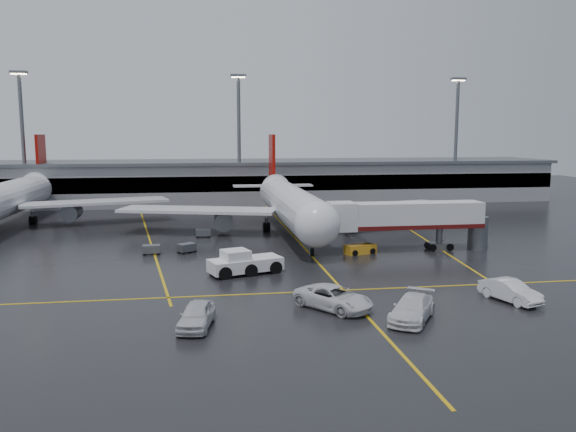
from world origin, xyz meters
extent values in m
plane|color=black|center=(0.00, 0.00, 0.00)|extent=(220.00, 220.00, 0.00)
cube|color=gold|center=(0.00, 0.00, 0.01)|extent=(0.25, 90.00, 0.02)
cube|color=gold|center=(0.00, -22.00, 0.01)|extent=(60.00, 0.25, 0.02)
cube|color=gold|center=(-20.00, 10.00, 0.01)|extent=(9.99, 69.35, 0.02)
cube|color=gold|center=(18.00, 10.00, 0.01)|extent=(7.57, 69.64, 0.02)
cube|color=gray|center=(0.00, 48.00, 4.00)|extent=(120.00, 18.00, 8.00)
cube|color=black|center=(0.00, 39.20, 4.50)|extent=(120.00, 0.40, 3.00)
cube|color=#595B60|center=(0.00, 48.00, 8.30)|extent=(122.00, 19.00, 0.60)
cylinder|color=#595B60|center=(-45.00, 42.00, 12.50)|extent=(0.70, 0.70, 25.00)
cube|color=#595B60|center=(-45.00, 42.00, 25.20)|extent=(3.00, 1.20, 0.50)
cube|color=#FFE5B2|center=(-45.00, 42.00, 24.90)|extent=(2.60, 0.90, 0.20)
cylinder|color=#595B60|center=(-5.00, 42.00, 12.50)|extent=(0.70, 0.70, 25.00)
cube|color=#595B60|center=(-5.00, 42.00, 25.20)|extent=(3.00, 1.20, 0.50)
cube|color=#FFE5B2|center=(-5.00, 42.00, 24.90)|extent=(2.60, 0.90, 0.20)
cylinder|color=#595B60|center=(40.00, 42.00, 12.50)|extent=(0.70, 0.70, 25.00)
cube|color=#595B60|center=(40.00, 42.00, 25.20)|extent=(3.00, 1.20, 0.50)
cube|color=#FFE5B2|center=(40.00, 42.00, 24.90)|extent=(2.60, 0.90, 0.20)
cylinder|color=silver|center=(0.00, 8.00, 4.20)|extent=(5.20, 36.00, 5.20)
sphere|color=silver|center=(0.00, -10.00, 4.20)|extent=(5.20, 5.20, 5.20)
cone|color=silver|center=(0.00, 29.00, 4.80)|extent=(4.94, 8.00, 4.94)
cube|color=#940A03|center=(0.00, 30.00, 9.70)|extent=(0.50, 5.50, 8.50)
cube|color=silver|center=(0.00, 29.00, 5.00)|extent=(14.00, 3.00, 0.25)
cube|color=silver|center=(-13.00, 10.00, 3.40)|extent=(22.80, 11.83, 0.40)
cube|color=silver|center=(13.00, 10.00, 3.40)|extent=(22.80, 11.83, 0.40)
cylinder|color=#595B60|center=(-9.50, 9.00, 2.00)|extent=(2.60, 4.50, 2.60)
cylinder|color=#595B60|center=(9.50, 9.00, 2.00)|extent=(2.60, 4.50, 2.60)
cylinder|color=#595B60|center=(0.00, -7.00, 1.00)|extent=(0.56, 0.56, 2.00)
cylinder|color=#595B60|center=(-3.20, 11.00, 1.00)|extent=(0.56, 0.56, 2.00)
cylinder|color=#595B60|center=(3.20, 11.00, 1.00)|extent=(0.56, 0.56, 2.00)
cylinder|color=black|center=(0.00, -7.00, 0.45)|extent=(0.40, 1.10, 1.10)
cylinder|color=black|center=(-3.20, 11.00, 0.55)|extent=(1.00, 1.40, 1.40)
cylinder|color=black|center=(3.20, 11.00, 0.55)|extent=(1.00, 1.40, 1.40)
cylinder|color=silver|center=(-42.00, 20.00, 4.20)|extent=(5.20, 36.00, 5.20)
cone|color=silver|center=(-42.00, 41.00, 4.80)|extent=(4.94, 8.00, 4.94)
cube|color=#940A03|center=(-42.00, 42.00, 9.70)|extent=(0.50, 5.50, 8.50)
cube|color=silver|center=(-42.00, 41.00, 5.00)|extent=(14.00, 3.00, 0.25)
cube|color=silver|center=(-29.00, 22.00, 3.40)|extent=(22.80, 11.83, 0.40)
cylinder|color=#595B60|center=(-32.50, 21.00, 2.00)|extent=(2.60, 4.50, 2.60)
cylinder|color=#595B60|center=(-38.80, 23.00, 1.00)|extent=(0.56, 0.56, 2.00)
cylinder|color=black|center=(-38.80, 23.00, 0.55)|extent=(1.00, 1.40, 1.40)
cube|color=silver|center=(12.00, -6.00, 4.40)|extent=(18.00, 3.20, 3.00)
cube|color=#510C0C|center=(12.00, -6.00, 3.10)|extent=(18.00, 3.30, 0.50)
cube|color=silver|center=(3.80, -6.00, 4.40)|extent=(3.00, 3.40, 3.30)
cylinder|color=#595B60|center=(16.00, -6.00, 1.50)|extent=(0.80, 0.80, 3.00)
cube|color=#595B60|center=(16.00, -6.00, 0.45)|extent=(2.60, 1.60, 0.90)
cylinder|color=#595B60|center=(21.00, -6.00, 2.00)|extent=(2.40, 2.40, 4.00)
cylinder|color=black|center=(14.90, -6.00, 0.45)|extent=(0.90, 1.80, 0.90)
cylinder|color=black|center=(17.10, -6.00, 0.45)|extent=(0.90, 1.80, 0.90)
cube|color=white|center=(-8.24, -14.35, 0.94)|extent=(7.88, 5.08, 1.26)
cube|color=white|center=(-9.24, -14.68, 1.99)|extent=(3.17, 3.17, 1.05)
cube|color=black|center=(-9.24, -14.68, 1.99)|extent=(2.86, 2.86, 0.94)
cylinder|color=black|center=(-10.83, -15.20, 0.58)|extent=(2.28, 3.41, 1.36)
cylinder|color=black|center=(-8.24, -14.35, 0.58)|extent=(2.28, 3.41, 1.36)
cylinder|color=black|center=(-5.66, -13.49, 0.58)|extent=(2.28, 3.41, 1.36)
cube|color=orange|center=(5.91, -6.69, 0.57)|extent=(4.01, 2.63, 1.14)
cube|color=#595B60|center=(5.91, -6.69, 1.65)|extent=(3.69, 2.00, 1.30)
cylinder|color=black|center=(4.73, -7.08, 0.31)|extent=(1.23, 1.89, 0.72)
cylinder|color=black|center=(7.09, -6.31, 0.31)|extent=(1.23, 1.89, 0.72)
imported|color=silver|center=(-2.13, -27.27, 0.94)|extent=(6.60, 7.24, 1.88)
imported|color=silver|center=(3.10, -30.91, 0.92)|extent=(5.66, 6.69, 1.84)
imported|color=silver|center=(13.06, -27.45, 0.92)|extent=(3.59, 5.89, 1.83)
imported|color=silver|center=(-13.03, -30.09, 0.92)|extent=(3.18, 5.72, 1.84)
cube|color=#595B60|center=(-14.37, -3.03, 0.65)|extent=(2.38, 2.21, 0.90)
cylinder|color=black|center=(-14.74, -3.90, 0.18)|extent=(0.40, 0.20, 0.40)
cylinder|color=black|center=(-13.43, -2.99, 0.18)|extent=(0.40, 0.20, 0.40)
cylinder|color=black|center=(-15.31, -3.08, 0.18)|extent=(0.40, 0.20, 0.40)
cylinder|color=black|center=(-14.00, -2.17, 0.18)|extent=(0.40, 0.20, 0.40)
cube|color=#595B60|center=(-18.45, -3.35, 0.65)|extent=(2.09, 1.44, 0.90)
cylinder|color=black|center=(-19.21, -3.90, 0.18)|extent=(0.40, 0.20, 0.40)
cylinder|color=black|center=(-17.61, -3.79, 0.18)|extent=(0.40, 0.20, 0.40)
cylinder|color=black|center=(-19.28, -2.91, 0.18)|extent=(0.40, 0.20, 0.40)
cylinder|color=black|center=(-17.69, -2.79, 0.18)|extent=(0.40, 0.20, 0.40)
cube|color=#595B60|center=(-12.37, 7.26, 0.65)|extent=(2.01, 1.31, 0.90)
cylinder|color=black|center=(-13.17, 6.77, 0.18)|extent=(0.40, 0.20, 0.40)
cylinder|color=black|center=(-11.57, 6.76, 0.18)|extent=(0.40, 0.20, 0.40)
cylinder|color=black|center=(-13.17, 7.77, 0.18)|extent=(0.40, 0.20, 0.40)
cylinder|color=black|center=(-11.57, 7.76, 0.18)|extent=(0.40, 0.20, 0.40)
camera|label=1|loc=(-12.47, -70.68, 13.96)|focal=35.58mm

